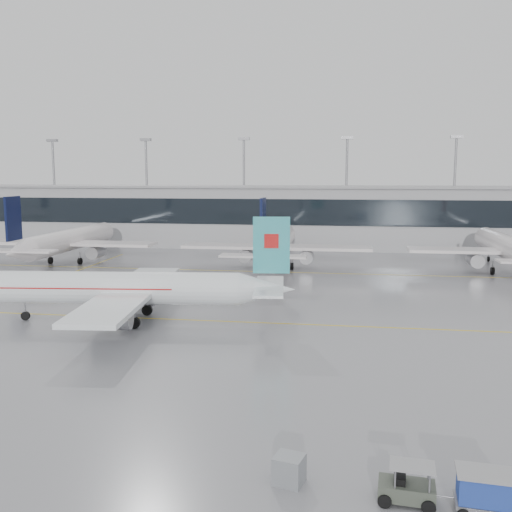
# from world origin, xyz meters

# --- Properties ---
(ground) EXTENTS (320.00, 320.00, 0.00)m
(ground) POSITION_xyz_m (0.00, 0.00, 0.00)
(ground) COLOR gray
(ground) RESTS_ON ground
(taxi_line_main) EXTENTS (120.00, 0.25, 0.01)m
(taxi_line_main) POSITION_xyz_m (0.00, 0.00, 0.01)
(taxi_line_main) COLOR gold
(taxi_line_main) RESTS_ON ground
(taxi_line_north) EXTENTS (120.00, 0.25, 0.01)m
(taxi_line_north) POSITION_xyz_m (0.00, 30.00, 0.01)
(taxi_line_north) COLOR gold
(taxi_line_north) RESTS_ON ground
(taxi_line_cross) EXTENTS (0.25, 60.00, 0.01)m
(taxi_line_cross) POSITION_xyz_m (-30.00, 15.00, 0.01)
(taxi_line_cross) COLOR gold
(taxi_line_cross) RESTS_ON ground
(terminal) EXTENTS (180.00, 15.00, 12.00)m
(terminal) POSITION_xyz_m (0.00, 62.00, 6.00)
(terminal) COLOR #9B9B9E
(terminal) RESTS_ON ground
(terminal_glass) EXTENTS (180.00, 0.20, 5.00)m
(terminal_glass) POSITION_xyz_m (0.00, 54.45, 7.50)
(terminal_glass) COLOR black
(terminal_glass) RESTS_ON ground
(terminal_roof) EXTENTS (182.00, 16.00, 0.40)m
(terminal_roof) POSITION_xyz_m (0.00, 62.00, 12.20)
(terminal_roof) COLOR gray
(terminal_roof) RESTS_ON ground
(light_masts) EXTENTS (156.40, 1.00, 22.60)m
(light_masts) POSITION_xyz_m (0.00, 68.00, 13.34)
(light_masts) COLOR gray
(light_masts) RESTS_ON ground
(air_canada_jet) EXTENTS (34.58, 27.26, 10.63)m
(air_canada_jet) POSITION_xyz_m (-10.91, -1.46, 3.34)
(air_canada_jet) COLOR white
(air_canada_jet) RESTS_ON ground
(parked_jet_b) EXTENTS (29.64, 36.96, 11.72)m
(parked_jet_b) POSITION_xyz_m (-35.00, 33.69, 3.71)
(parked_jet_b) COLOR silver
(parked_jet_b) RESTS_ON ground
(parked_jet_c) EXTENTS (29.64, 36.96, 11.72)m
(parked_jet_c) POSITION_xyz_m (-0.00, 33.69, 3.71)
(parked_jet_c) COLOR silver
(parked_jet_c) RESTS_ON ground
(parked_jet_d) EXTENTS (29.64, 36.96, 11.72)m
(parked_jet_d) POSITION_xyz_m (35.00, 33.69, 3.71)
(parked_jet_d) COLOR silver
(parked_jet_d) RESTS_ON ground
(baggage_tug) EXTENTS (3.83, 1.81, 1.83)m
(baggage_tug) POSITION_xyz_m (13.19, -30.26, 0.65)
(baggage_tug) COLOR #42483D
(baggage_tug) RESTS_ON ground
(baggage_cart) EXTENTS (3.24, 2.02, 1.90)m
(baggage_cart) POSITION_xyz_m (16.77, -30.62, 1.11)
(baggage_cart) COLOR gray
(baggage_cart) RESTS_ON ground
(gse_unit) EXTENTS (1.65, 1.58, 1.37)m
(gse_unit) POSITION_xyz_m (7.78, -29.41, 0.68)
(gse_unit) COLOR gray
(gse_unit) RESTS_ON ground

